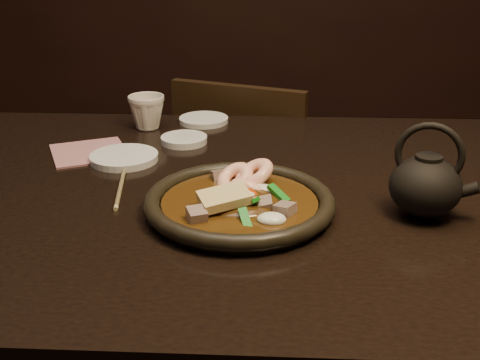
{
  "coord_description": "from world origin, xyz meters",
  "views": [
    {
      "loc": [
        0.1,
        -0.97,
        1.17
      ],
      "look_at": [
        0.06,
        -0.08,
        0.8
      ],
      "focal_mm": 45.0,
      "sensor_mm": 36.0,
      "label": 1
    }
  ],
  "objects_px": {
    "chair": "(252,202)",
    "tea_cup": "(147,111)",
    "table": "(211,227)",
    "plate": "(240,203)",
    "teapot": "(426,183)"
  },
  "relations": [
    {
      "from": "teapot",
      "to": "table",
      "type": "bearing_deg",
      "value": -176.78
    },
    {
      "from": "table",
      "to": "chair",
      "type": "bearing_deg",
      "value": 84.77
    },
    {
      "from": "teapot",
      "to": "chair",
      "type": "bearing_deg",
      "value": 130.68
    },
    {
      "from": "table",
      "to": "chair",
      "type": "height_order",
      "value": "chair"
    },
    {
      "from": "chair",
      "to": "tea_cup",
      "type": "distance_m",
      "value": 0.51
    },
    {
      "from": "chair",
      "to": "tea_cup",
      "type": "relative_size",
      "value": 9.76
    },
    {
      "from": "table",
      "to": "teapot",
      "type": "distance_m",
      "value": 0.38
    },
    {
      "from": "table",
      "to": "tea_cup",
      "type": "bearing_deg",
      "value": 117.75
    },
    {
      "from": "table",
      "to": "plate",
      "type": "relative_size",
      "value": 5.19
    },
    {
      "from": "table",
      "to": "plate",
      "type": "height_order",
      "value": "plate"
    },
    {
      "from": "tea_cup",
      "to": "plate",
      "type": "bearing_deg",
      "value": -61.68
    },
    {
      "from": "chair",
      "to": "teapot",
      "type": "bearing_deg",
      "value": 131.76
    },
    {
      "from": "plate",
      "to": "tea_cup",
      "type": "distance_m",
      "value": 0.49
    },
    {
      "from": "plate",
      "to": "teapot",
      "type": "height_order",
      "value": "teapot"
    },
    {
      "from": "tea_cup",
      "to": "table",
      "type": "bearing_deg",
      "value": -62.25
    }
  ]
}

